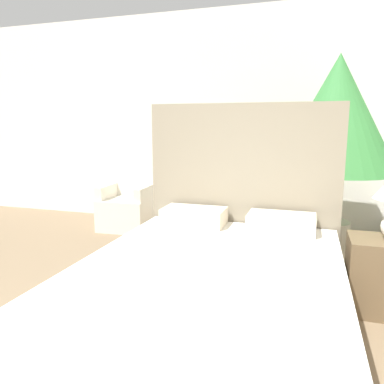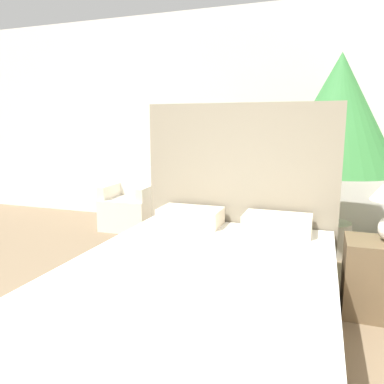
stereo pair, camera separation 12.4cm
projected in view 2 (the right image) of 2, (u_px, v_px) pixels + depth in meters
wall_back at (204, 120)px, 5.20m from camera, size 10.00×0.06×2.90m
bed at (205, 294)px, 2.39m from camera, size 1.62×2.12×1.57m
armchair_near_window_left at (129, 208)px, 5.07m from camera, size 0.67×0.60×0.82m
armchair_near_window_right at (196, 214)px, 4.76m from camera, size 0.70×0.63×0.82m
potted_palm at (338, 118)px, 3.81m from camera, size 1.25×1.25×2.10m
nightstand at (384, 279)px, 2.74m from camera, size 0.56×0.41×0.56m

